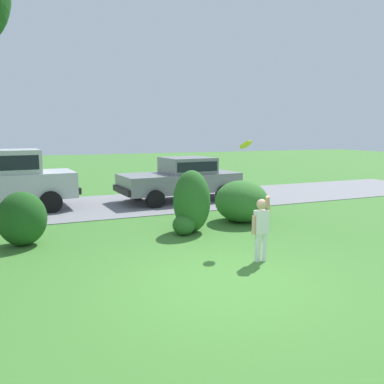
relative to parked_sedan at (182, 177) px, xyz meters
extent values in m
plane|color=#3D752D|center=(-2.29, -7.61, -0.85)|extent=(80.00, 80.00, 0.00)
cube|color=slate|center=(-2.29, 0.03, -0.84)|extent=(28.00, 4.40, 0.02)
ellipsoid|color=#1E511C|center=(-5.31, -3.98, -0.25)|extent=(1.04, 0.94, 1.19)
ellipsoid|color=#286023|center=(-1.45, -4.32, -0.08)|extent=(0.91, 0.93, 1.53)
ellipsoid|color=#286023|center=(-1.76, -4.54, -0.60)|extent=(0.55, 0.55, 0.49)
ellipsoid|color=#33702B|center=(0.24, -3.83, -0.28)|extent=(1.44, 1.56, 1.14)
cube|color=gray|center=(-0.10, -0.01, -0.17)|extent=(4.31, 2.10, 0.64)
cube|color=gray|center=(0.22, 0.01, 0.43)|extent=(1.78, 1.72, 0.56)
cube|color=black|center=(0.22, 0.01, 0.43)|extent=(1.65, 1.73, 0.34)
cylinder|color=black|center=(-1.34, -1.03, -0.55)|extent=(0.61, 0.26, 0.60)
cylinder|color=black|center=(-1.46, 0.85, -0.55)|extent=(0.61, 0.26, 0.60)
cylinder|color=black|center=(1.26, -0.86, -0.55)|extent=(0.61, 0.26, 0.60)
cylinder|color=black|center=(1.14, 1.01, -0.55)|extent=(0.61, 0.26, 0.60)
cube|color=black|center=(-2.23, -0.14, -0.33)|extent=(0.23, 1.75, 0.20)
cube|color=black|center=(2.04, 0.13, -0.33)|extent=(0.23, 1.75, 0.20)
cylinder|color=black|center=(-4.52, -0.52, -0.51)|extent=(0.69, 0.27, 0.68)
cylinder|color=black|center=(-4.65, 1.35, -0.51)|extent=(0.69, 0.27, 0.68)
cube|color=black|center=(-3.69, 0.48, -0.25)|extent=(0.25, 1.75, 0.20)
cylinder|color=white|center=(-1.21, -6.94, -0.57)|extent=(0.10, 0.10, 0.55)
cylinder|color=white|center=(-1.07, -6.95, -0.57)|extent=(0.10, 0.10, 0.55)
cube|color=white|center=(-1.14, -6.95, -0.08)|extent=(0.27, 0.18, 0.44)
sphere|color=tan|center=(-1.14, -6.95, 0.26)|extent=(0.20, 0.20, 0.20)
cylinder|color=tan|center=(-0.98, -6.91, 0.24)|extent=(0.21, 0.23, 0.39)
cylinder|color=tan|center=(-1.30, -6.93, -0.13)|extent=(0.07, 0.07, 0.36)
cylinder|color=yellow|center=(-0.81, -5.75, 1.34)|extent=(0.32, 0.25, 0.25)
cylinder|color=red|center=(-0.81, -5.75, 1.34)|extent=(0.18, 0.14, 0.15)
camera|label=1|loc=(-5.22, -13.15, 1.60)|focal=37.05mm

